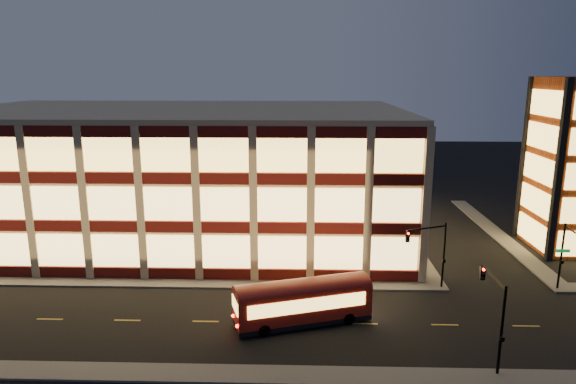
{
  "coord_description": "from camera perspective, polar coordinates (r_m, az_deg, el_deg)",
  "views": [
    {
      "loc": [
        11.33,
        -41.41,
        18.4
      ],
      "look_at": [
        9.83,
        8.0,
        6.87
      ],
      "focal_mm": 32.0,
      "sensor_mm": 36.0,
      "label": 1
    }
  ],
  "objects": [
    {
      "name": "traffic_signal_far",
      "position": [
        45.35,
        15.6,
        -5.74
      ],
      "size": [
        3.79,
        1.87,
        6.0
      ],
      "color": "black",
      "rests_on": "ground"
    },
    {
      "name": "sidewalk_office_east",
      "position": [
        62.32,
        12.49,
        -4.29
      ],
      "size": [
        2.0,
        30.0,
        0.15
      ],
      "primitive_type": "cube",
      "color": "#514F4C",
      "rests_on": "ground"
    },
    {
      "name": "sidewalk_office_south",
      "position": [
        48.37,
        -15.87,
        -9.66
      ],
      "size": [
        54.0,
        2.0,
        0.15
      ],
      "primitive_type": "cube",
      "color": "#514F4C",
      "rests_on": "ground"
    },
    {
      "name": "traffic_signal_right",
      "position": [
        48.57,
        28.95,
        -5.69
      ],
      "size": [
        1.2,
        4.37,
        6.0
      ],
      "color": "black",
      "rests_on": "ground"
    },
    {
      "name": "ground",
      "position": [
        46.71,
        -12.66,
        -10.41
      ],
      "size": [
        200.0,
        200.0,
        0.0
      ],
      "primitive_type": "plane",
      "color": "black",
      "rests_on": "ground"
    },
    {
      "name": "traffic_signal_near",
      "position": [
        35.7,
        21.96,
        -11.44
      ],
      "size": [
        0.32,
        4.45,
        6.0
      ],
      "color": "black",
      "rests_on": "ground"
    },
    {
      "name": "sidewalk_near",
      "position": [
        35.65,
        -18.03,
        -18.51
      ],
      "size": [
        100.0,
        2.0,
        0.15
      ],
      "primitive_type": "cube",
      "color": "#514F4C",
      "rests_on": "ground"
    },
    {
      "name": "sidewalk_tower_west",
      "position": [
        65.28,
        22.04,
        -4.17
      ],
      "size": [
        2.0,
        30.0,
        0.15
      ],
      "primitive_type": "cube",
      "color": "#514F4C",
      "rests_on": "ground"
    },
    {
      "name": "trolley_bus",
      "position": [
        39.04,
        1.65,
        -11.86
      ],
      "size": [
        10.46,
        5.56,
        3.45
      ],
      "rotation": [
        0.0,
        0.0,
        0.31
      ],
      "color": "#941108",
      "rests_on": "ground"
    },
    {
      "name": "office_building",
      "position": [
        61.06,
        -11.79,
        2.33
      ],
      "size": [
        50.45,
        30.45,
        14.5
      ],
      "color": "tan",
      "rests_on": "ground"
    }
  ]
}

